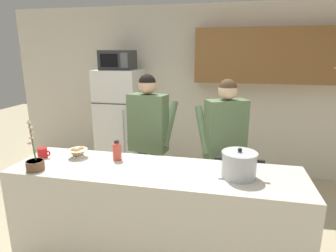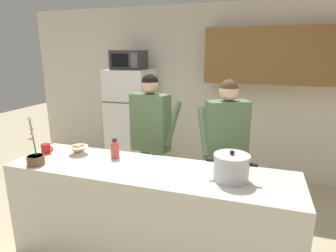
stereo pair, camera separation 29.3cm
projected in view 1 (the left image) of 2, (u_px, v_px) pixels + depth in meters
back_wall_unit at (209, 84)px, 4.42m from camera, size 6.00×0.48×2.60m
kitchen_island at (155, 216)px, 2.59m from camera, size 2.56×0.68×0.92m
refrigerator at (121, 123)px, 4.46m from camera, size 0.64×0.68×1.65m
microwave at (118, 60)px, 4.20m from camera, size 0.48×0.37×0.28m
person_near_pot at (148, 130)px, 3.21m from camera, size 0.56×0.48×1.68m
person_by_sink at (225, 138)px, 3.00m from camera, size 0.61×0.57×1.65m
cooking_pot at (239, 165)px, 2.30m from camera, size 0.40×0.29×0.25m
coffee_mug at (43, 153)px, 2.74m from camera, size 0.13×0.09×0.10m
bread_bowl at (78, 152)px, 2.75m from camera, size 0.19×0.19×0.10m
bottle_near_edge at (117, 150)px, 2.68m from camera, size 0.08×0.08×0.19m
potted_orchid at (35, 163)px, 2.45m from camera, size 0.15×0.15×0.44m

